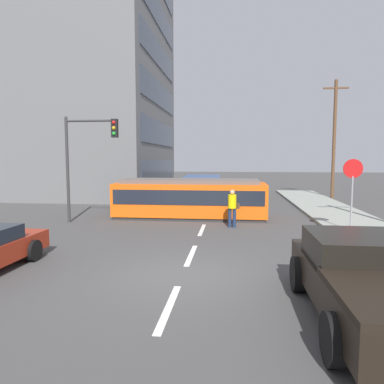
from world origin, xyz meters
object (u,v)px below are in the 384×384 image
object	(u,v)px
city_bus	(202,187)
stop_sign	(353,180)
pedestrian_crossing	(232,206)
utility_pole_mid	(334,138)
parked_sedan_furthest	(162,182)
parked_sedan_mid	(135,196)
traffic_light_mast	(87,149)
streetcar_tram	(190,198)
parked_sedan_far	(154,188)
pickup_truck_parked	(368,281)

from	to	relation	value
city_bus	stop_sign	xyz separation A→B (m)	(6.89, -10.11, 1.17)
pedestrian_crossing	utility_pole_mid	distance (m)	14.64
city_bus	parked_sedan_furthest	bearing A→B (deg)	115.54
parked_sedan_mid	utility_pole_mid	size ratio (longest dim) A/B	0.46
utility_pole_mid	traffic_light_mast	bearing A→B (deg)	-140.51
parked_sedan_furthest	stop_sign	xyz separation A→B (m)	(11.80, -20.39, 1.57)
streetcar_tram	parked_sedan_far	bearing A→B (deg)	112.25
streetcar_tram	stop_sign	world-z (taller)	stop_sign
parked_sedan_mid	traffic_light_mast	distance (m)	6.65
streetcar_tram	pedestrian_crossing	world-z (taller)	streetcar_tram
parked_sedan_mid	traffic_light_mast	bearing A→B (deg)	-95.84
stop_sign	utility_pole_mid	size ratio (longest dim) A/B	0.33
pickup_truck_parked	parked_sedan_mid	distance (m)	17.60
city_bus	pickup_truck_parked	size ratio (longest dim) A/B	1.21
stop_sign	utility_pole_mid	distance (m)	13.46
parked_sedan_far	pickup_truck_parked	bearing A→B (deg)	-67.68
city_bus	parked_sedan_mid	world-z (taller)	city_bus
pickup_truck_parked	parked_sedan_far	distance (m)	23.24
city_bus	parked_sedan_furthest	xyz separation A→B (m)	(-4.91, 10.28, -0.40)
city_bus	parked_sedan_mid	size ratio (longest dim) A/B	1.49
pickup_truck_parked	parked_sedan_mid	xyz separation A→B (m)	(-8.66, 15.32, -0.18)
parked_sedan_far	parked_sedan_furthest	size ratio (longest dim) A/B	1.03
streetcar_tram	city_bus	bearing A→B (deg)	89.91
parked_sedan_far	stop_sign	xyz separation A→B (m)	(11.05, -13.42, 1.57)
parked_sedan_furthest	utility_pole_mid	bearing A→B (deg)	-27.08
pickup_truck_parked	parked_sedan_furthest	xyz separation A→B (m)	(-9.57, 28.47, -0.18)
streetcar_tram	pickup_truck_parked	bearing A→B (deg)	-67.62
traffic_light_mast	streetcar_tram	bearing A→B (deg)	23.65
parked_sedan_furthest	traffic_light_mast	bearing A→B (deg)	-89.10
city_bus	pedestrian_crossing	distance (m)	9.46
stop_sign	traffic_light_mast	size ratio (longest dim) A/B	0.58
parked_sedan_furthest	stop_sign	world-z (taller)	stop_sign
pedestrian_crossing	pickup_truck_parked	bearing A→B (deg)	-74.30
parked_sedan_far	stop_sign	size ratio (longest dim) A/B	1.51
parked_sedan_mid	stop_sign	bearing A→B (deg)	-33.63
parked_sedan_mid	parked_sedan_furthest	xyz separation A→B (m)	(-0.91, 13.15, -0.00)
parked_sedan_furthest	stop_sign	distance (m)	23.61
parked_sedan_mid	pedestrian_crossing	bearing A→B (deg)	-45.93
streetcar_tram	parked_sedan_far	size ratio (longest dim) A/B	1.76
pedestrian_crossing	pickup_truck_parked	world-z (taller)	pedestrian_crossing
parked_sedan_mid	pickup_truck_parked	bearing A→B (deg)	-60.51
streetcar_tram	parked_sedan_mid	world-z (taller)	streetcar_tram
parked_sedan_mid	traffic_light_mast	xyz separation A→B (m)	(-0.61, -5.98, 2.84)
parked_sedan_mid	stop_sign	world-z (taller)	stop_sign
pedestrian_crossing	streetcar_tram	bearing A→B (deg)	132.12
city_bus	traffic_light_mast	size ratio (longest dim) A/B	1.22
city_bus	parked_sedan_far	world-z (taller)	city_bus
streetcar_tram	parked_sedan_furthest	world-z (taller)	streetcar_tram
streetcar_tram	pickup_truck_parked	distance (m)	12.28
pickup_truck_parked	city_bus	bearing A→B (deg)	104.38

